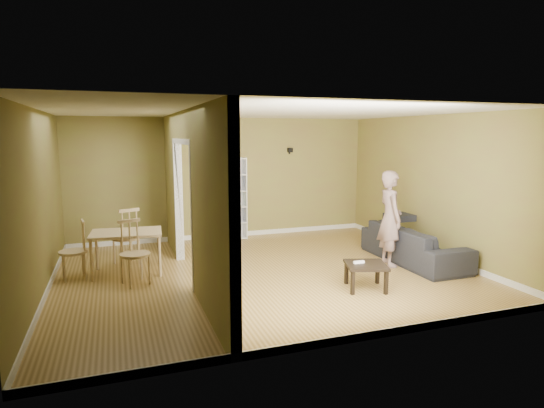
{
  "coord_description": "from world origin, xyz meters",
  "views": [
    {
      "loc": [
        -2.26,
        -6.86,
        2.25
      ],
      "look_at": [
        0.2,
        0.2,
        1.1
      ],
      "focal_mm": 30.0,
      "sensor_mm": 36.0,
      "label": 1
    }
  ],
  "objects_px": {
    "person": "(390,210)",
    "coffee_table": "(366,268)",
    "sofa": "(414,239)",
    "dining_table": "(126,236)",
    "chair_far": "(126,236)",
    "chair_left": "(73,250)",
    "bookshelf": "(228,198)",
    "chair_near": "(135,253)"
  },
  "relations": [
    {
      "from": "chair_left",
      "to": "coffee_table",
      "type": "bearing_deg",
      "value": 55.91
    },
    {
      "from": "person",
      "to": "chair_left",
      "type": "xyz_separation_m",
      "value": [
        -5.11,
        0.94,
        -0.5
      ]
    },
    {
      "from": "dining_table",
      "to": "chair_far",
      "type": "bearing_deg",
      "value": 90.05
    },
    {
      "from": "person",
      "to": "dining_table",
      "type": "relative_size",
      "value": 1.74
    },
    {
      "from": "chair_left",
      "to": "dining_table",
      "type": "bearing_deg",
      "value": 84.97
    },
    {
      "from": "person",
      "to": "bookshelf",
      "type": "relative_size",
      "value": 1.09
    },
    {
      "from": "person",
      "to": "dining_table",
      "type": "bearing_deg",
      "value": 87.26
    },
    {
      "from": "person",
      "to": "chair_far",
      "type": "bearing_deg",
      "value": 80.84
    },
    {
      "from": "person",
      "to": "chair_near",
      "type": "distance_m",
      "value": 4.25
    },
    {
      "from": "sofa",
      "to": "dining_table",
      "type": "distance_m",
      "value": 4.93
    },
    {
      "from": "chair_near",
      "to": "chair_far",
      "type": "relative_size",
      "value": 0.97
    },
    {
      "from": "chair_left",
      "to": "sofa",
      "type": "bearing_deg",
      "value": 71.7
    },
    {
      "from": "person",
      "to": "coffee_table",
      "type": "distance_m",
      "value": 1.55
    },
    {
      "from": "sofa",
      "to": "bookshelf",
      "type": "height_order",
      "value": "bookshelf"
    },
    {
      "from": "chair_near",
      "to": "bookshelf",
      "type": "bearing_deg",
      "value": 30.75
    },
    {
      "from": "person",
      "to": "chair_far",
      "type": "distance_m",
      "value": 4.59
    },
    {
      "from": "sofa",
      "to": "chair_near",
      "type": "distance_m",
      "value": 4.74
    },
    {
      "from": "bookshelf",
      "to": "chair_near",
      "type": "height_order",
      "value": "bookshelf"
    },
    {
      "from": "chair_far",
      "to": "chair_near",
      "type": "bearing_deg",
      "value": 72.68
    },
    {
      "from": "chair_left",
      "to": "bookshelf",
      "type": "bearing_deg",
      "value": 114.37
    },
    {
      "from": "sofa",
      "to": "person",
      "type": "height_order",
      "value": "person"
    },
    {
      "from": "chair_near",
      "to": "person",
      "type": "bearing_deg",
      "value": -25.02
    },
    {
      "from": "person",
      "to": "coffee_table",
      "type": "bearing_deg",
      "value": 143.45
    },
    {
      "from": "bookshelf",
      "to": "chair_near",
      "type": "xyz_separation_m",
      "value": [
        -2.06,
        -2.51,
        -0.39
      ]
    },
    {
      "from": "dining_table",
      "to": "chair_left",
      "type": "relative_size",
      "value": 1.19
    },
    {
      "from": "sofa",
      "to": "chair_near",
      "type": "relative_size",
      "value": 2.25
    },
    {
      "from": "coffee_table",
      "to": "bookshelf",
      "type": "bearing_deg",
      "value": 106.06
    },
    {
      "from": "coffee_table",
      "to": "dining_table",
      "type": "bearing_deg",
      "value": 149.0
    },
    {
      "from": "person",
      "to": "chair_left",
      "type": "bearing_deg",
      "value": 89.85
    },
    {
      "from": "sofa",
      "to": "chair_far",
      "type": "distance_m",
      "value": 5.05
    },
    {
      "from": "dining_table",
      "to": "chair_near",
      "type": "distance_m",
      "value": 0.64
    },
    {
      "from": "bookshelf",
      "to": "dining_table",
      "type": "xyz_separation_m",
      "value": [
        -2.16,
        -1.89,
        -0.27
      ]
    },
    {
      "from": "bookshelf",
      "to": "person",
      "type": "bearing_deg",
      "value": -53.43
    },
    {
      "from": "person",
      "to": "chair_far",
      "type": "xyz_separation_m",
      "value": [
        -4.3,
        1.52,
        -0.46
      ]
    },
    {
      "from": "chair_near",
      "to": "chair_far",
      "type": "distance_m",
      "value": 1.15
    },
    {
      "from": "coffee_table",
      "to": "chair_far",
      "type": "height_order",
      "value": "chair_far"
    },
    {
      "from": "chair_left",
      "to": "chair_far",
      "type": "bearing_deg",
      "value": 116.81
    },
    {
      "from": "chair_far",
      "to": "sofa",
      "type": "bearing_deg",
      "value": 140.45
    },
    {
      "from": "person",
      "to": "dining_table",
      "type": "height_order",
      "value": "person"
    },
    {
      "from": "bookshelf",
      "to": "chair_left",
      "type": "xyz_separation_m",
      "value": [
        -2.96,
        -1.95,
        -0.42
      ]
    },
    {
      "from": "bookshelf",
      "to": "chair_near",
      "type": "distance_m",
      "value": 3.27
    },
    {
      "from": "bookshelf",
      "to": "chair_far",
      "type": "bearing_deg",
      "value": -147.59
    }
  ]
}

